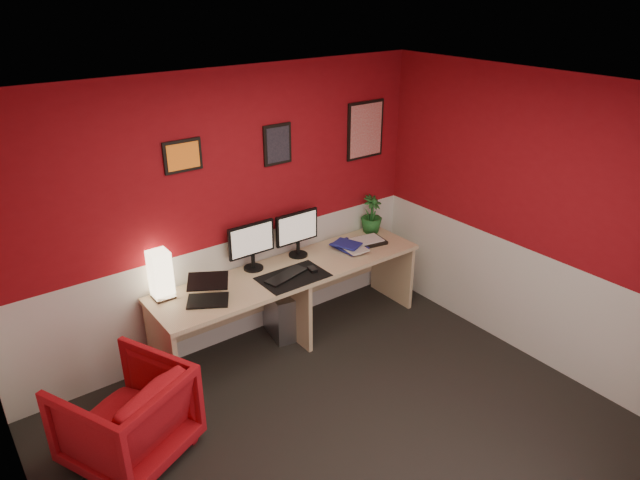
{
  "coord_description": "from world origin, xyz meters",
  "views": [
    {
      "loc": [
        -2.1,
        -2.42,
        3.12
      ],
      "look_at": [
        0.6,
        1.21,
        1.05
      ],
      "focal_mm": 32.01,
      "sensor_mm": 36.0,
      "label": 1
    }
  ],
  "objects_px": {
    "desk": "(292,304)",
    "monitor_left": "(252,240)",
    "pc_tower": "(279,313)",
    "armchair": "(126,416)",
    "shoji_lamp": "(161,276)",
    "potted_plant": "(372,214)",
    "laptop": "(207,290)",
    "zen_tray": "(366,242)",
    "monitor_right": "(298,227)"
  },
  "relations": [
    {
      "from": "laptop",
      "to": "armchair",
      "type": "bearing_deg",
      "value": -121.68
    },
    {
      "from": "potted_plant",
      "to": "armchair",
      "type": "height_order",
      "value": "potted_plant"
    },
    {
      "from": "desk",
      "to": "laptop",
      "type": "relative_size",
      "value": 7.88
    },
    {
      "from": "potted_plant",
      "to": "armchair",
      "type": "bearing_deg",
      "value": -165.68
    },
    {
      "from": "desk",
      "to": "armchair",
      "type": "height_order",
      "value": "desk"
    },
    {
      "from": "monitor_left",
      "to": "armchair",
      "type": "relative_size",
      "value": 0.75
    },
    {
      "from": "zen_tray",
      "to": "pc_tower",
      "type": "relative_size",
      "value": 0.78
    },
    {
      "from": "desk",
      "to": "pc_tower",
      "type": "xyz_separation_m",
      "value": [
        -0.06,
        0.14,
        -0.14
      ]
    },
    {
      "from": "monitor_left",
      "to": "zen_tray",
      "type": "xyz_separation_m",
      "value": [
        1.18,
        -0.19,
        -0.28
      ]
    },
    {
      "from": "desk",
      "to": "zen_tray",
      "type": "height_order",
      "value": "zen_tray"
    },
    {
      "from": "zen_tray",
      "to": "pc_tower",
      "type": "xyz_separation_m",
      "value": [
        -0.98,
        0.12,
        -0.52
      ]
    },
    {
      "from": "monitor_right",
      "to": "desk",
      "type": "bearing_deg",
      "value": -136.76
    },
    {
      "from": "laptop",
      "to": "armchair",
      "type": "relative_size",
      "value": 0.43
    },
    {
      "from": "pc_tower",
      "to": "shoji_lamp",
      "type": "bearing_deg",
      "value": -174.33
    },
    {
      "from": "shoji_lamp",
      "to": "laptop",
      "type": "distance_m",
      "value": 0.4
    },
    {
      "from": "monitor_right",
      "to": "shoji_lamp",
      "type": "bearing_deg",
      "value": 179.36
    },
    {
      "from": "zen_tray",
      "to": "laptop",
      "type": "bearing_deg",
      "value": -177.22
    },
    {
      "from": "monitor_right",
      "to": "potted_plant",
      "type": "bearing_deg",
      "value": 0.38
    },
    {
      "from": "pc_tower",
      "to": "zen_tray",
      "type": "bearing_deg",
      "value": 2.97
    },
    {
      "from": "shoji_lamp",
      "to": "pc_tower",
      "type": "height_order",
      "value": "shoji_lamp"
    },
    {
      "from": "zen_tray",
      "to": "potted_plant",
      "type": "relative_size",
      "value": 0.9
    },
    {
      "from": "armchair",
      "to": "monitor_left",
      "type": "bearing_deg",
      "value": -178.06
    },
    {
      "from": "laptop",
      "to": "potted_plant",
      "type": "xyz_separation_m",
      "value": [
        2.0,
        0.27,
        0.08
      ]
    },
    {
      "from": "desk",
      "to": "monitor_left",
      "type": "distance_m",
      "value": 0.74
    },
    {
      "from": "desk",
      "to": "pc_tower",
      "type": "height_order",
      "value": "desk"
    },
    {
      "from": "laptop",
      "to": "monitor_left",
      "type": "height_order",
      "value": "monitor_left"
    },
    {
      "from": "laptop",
      "to": "zen_tray",
      "type": "relative_size",
      "value": 0.94
    },
    {
      "from": "desk",
      "to": "potted_plant",
      "type": "height_order",
      "value": "potted_plant"
    },
    {
      "from": "laptop",
      "to": "monitor_right",
      "type": "bearing_deg",
      "value": 44.49
    },
    {
      "from": "pc_tower",
      "to": "armchair",
      "type": "distance_m",
      "value": 1.83
    },
    {
      "from": "laptop",
      "to": "potted_plant",
      "type": "distance_m",
      "value": 2.02
    },
    {
      "from": "shoji_lamp",
      "to": "potted_plant",
      "type": "distance_m",
      "value": 2.27
    },
    {
      "from": "desk",
      "to": "armchair",
      "type": "distance_m",
      "value": 1.84
    },
    {
      "from": "desk",
      "to": "monitor_left",
      "type": "relative_size",
      "value": 4.48
    },
    {
      "from": "laptop",
      "to": "pc_tower",
      "type": "distance_m",
      "value": 1.03
    },
    {
      "from": "monitor_right",
      "to": "zen_tray",
      "type": "height_order",
      "value": "monitor_right"
    },
    {
      "from": "zen_tray",
      "to": "pc_tower",
      "type": "distance_m",
      "value": 1.11
    },
    {
      "from": "monitor_right",
      "to": "zen_tray",
      "type": "bearing_deg",
      "value": -14.21
    },
    {
      "from": "potted_plant",
      "to": "desk",
      "type": "bearing_deg",
      "value": -169.6
    },
    {
      "from": "zen_tray",
      "to": "potted_plant",
      "type": "bearing_deg",
      "value": 39.69
    },
    {
      "from": "monitor_left",
      "to": "zen_tray",
      "type": "height_order",
      "value": "monitor_left"
    },
    {
      "from": "desk",
      "to": "monitor_right",
      "type": "height_order",
      "value": "monitor_right"
    },
    {
      "from": "desk",
      "to": "zen_tray",
      "type": "xyz_separation_m",
      "value": [
        0.92,
        0.03,
        0.38
      ]
    },
    {
      "from": "shoji_lamp",
      "to": "armchair",
      "type": "bearing_deg",
      "value": -130.15
    },
    {
      "from": "shoji_lamp",
      "to": "armchair",
      "type": "xyz_separation_m",
      "value": [
        -0.63,
        -0.75,
        -0.58
      ]
    },
    {
      "from": "laptop",
      "to": "potted_plant",
      "type": "relative_size",
      "value": 0.85
    },
    {
      "from": "monitor_right",
      "to": "armchair",
      "type": "relative_size",
      "value": 0.75
    },
    {
      "from": "potted_plant",
      "to": "pc_tower",
      "type": "relative_size",
      "value": 0.87
    },
    {
      "from": "monitor_right",
      "to": "pc_tower",
      "type": "xyz_separation_m",
      "value": [
        -0.27,
        -0.06,
        -0.8
      ]
    },
    {
      "from": "potted_plant",
      "to": "laptop",
      "type": "bearing_deg",
      "value": -172.3
    }
  ]
}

